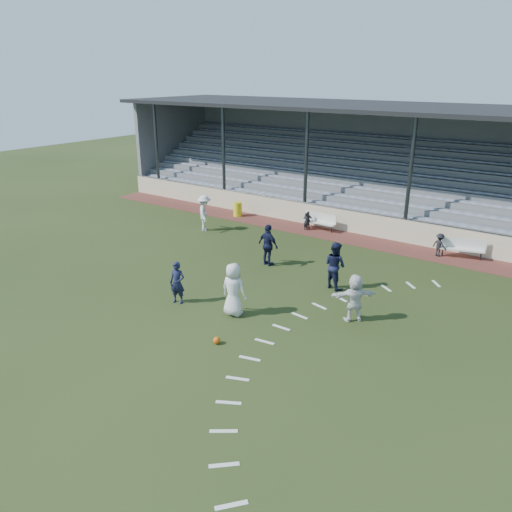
{
  "coord_description": "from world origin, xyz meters",
  "views": [
    {
      "loc": [
        11.06,
        -13.11,
        8.38
      ],
      "look_at": [
        0.0,
        2.5,
        1.3
      ],
      "focal_mm": 35.0,
      "sensor_mm": 36.0,
      "label": 1
    }
  ],
  "objects_px": {
    "bench_right": "(463,246)",
    "football": "(217,340)",
    "bench_left": "(320,220)",
    "player_white_lead": "(233,290)",
    "trash_bin": "(238,209)",
    "player_navy_lead": "(177,283)"
  },
  "relations": [
    {
      "from": "bench_right",
      "to": "player_white_lead",
      "type": "relative_size",
      "value": 1.02
    },
    {
      "from": "bench_left",
      "to": "player_white_lead",
      "type": "height_order",
      "value": "player_white_lead"
    },
    {
      "from": "trash_bin",
      "to": "player_white_lead",
      "type": "height_order",
      "value": "player_white_lead"
    },
    {
      "from": "bench_right",
      "to": "player_white_lead",
      "type": "height_order",
      "value": "player_white_lead"
    },
    {
      "from": "bench_right",
      "to": "trash_bin",
      "type": "distance_m",
      "value": 13.21
    },
    {
      "from": "football",
      "to": "player_white_lead",
      "type": "bearing_deg",
      "value": 112.66
    },
    {
      "from": "bench_right",
      "to": "trash_bin",
      "type": "xyz_separation_m",
      "value": [
        -13.21,
        -0.38,
        -0.14
      ]
    },
    {
      "from": "player_white_lead",
      "to": "player_navy_lead",
      "type": "relative_size",
      "value": 1.21
    },
    {
      "from": "bench_left",
      "to": "bench_right",
      "type": "relative_size",
      "value": 0.99
    },
    {
      "from": "football",
      "to": "player_navy_lead",
      "type": "relative_size",
      "value": 0.15
    },
    {
      "from": "player_white_lead",
      "to": "football",
      "type": "bearing_deg",
      "value": 108.29
    },
    {
      "from": "bench_right",
      "to": "player_navy_lead",
      "type": "relative_size",
      "value": 1.23
    },
    {
      "from": "bench_right",
      "to": "football",
      "type": "relative_size",
      "value": 8.37
    },
    {
      "from": "bench_right",
      "to": "football",
      "type": "xyz_separation_m",
      "value": [
        -4.44,
        -13.03,
        -0.46
      ]
    },
    {
      "from": "football",
      "to": "player_white_lead",
      "type": "height_order",
      "value": "player_white_lead"
    },
    {
      "from": "bench_left",
      "to": "bench_right",
      "type": "xyz_separation_m",
      "value": [
        7.75,
        -0.05,
        0.0
      ]
    },
    {
      "from": "bench_left",
      "to": "bench_right",
      "type": "bearing_deg",
      "value": 1.67
    },
    {
      "from": "bench_left",
      "to": "player_white_lead",
      "type": "bearing_deg",
      "value": -75.36
    },
    {
      "from": "bench_right",
      "to": "bench_left",
      "type": "bearing_deg",
      "value": 164.12
    },
    {
      "from": "bench_left",
      "to": "football",
      "type": "distance_m",
      "value": 13.49
    },
    {
      "from": "bench_left",
      "to": "bench_right",
      "type": "distance_m",
      "value": 7.75
    },
    {
      "from": "trash_bin",
      "to": "football",
      "type": "height_order",
      "value": "trash_bin"
    }
  ]
}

